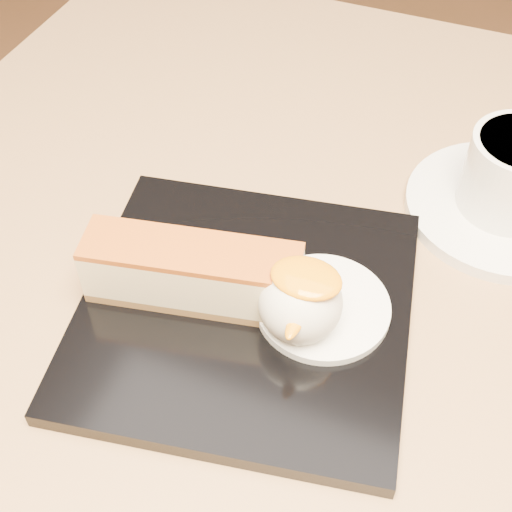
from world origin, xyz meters
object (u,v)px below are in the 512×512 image
at_px(saucer, 503,208).
at_px(ice_cream_scoop, 300,303).
at_px(cheesecake, 193,273).
at_px(dessert_plate, 245,310).
at_px(table, 325,415).

bearing_deg(saucer, ice_cream_scoop, -122.01).
bearing_deg(cheesecake, dessert_plate, -3.12).
bearing_deg(table, ice_cream_scoop, -114.55).
distance_m(dessert_plate, saucer, 0.22).
distance_m(table, dessert_plate, 0.17).
height_order(ice_cream_scoop, saucer, ice_cream_scoop).
height_order(table, cheesecake, cheesecake).
xyz_separation_m(table, dessert_plate, (-0.06, -0.03, 0.16)).
height_order(dessert_plate, ice_cream_scoop, ice_cream_scoop).
bearing_deg(dessert_plate, ice_cream_scoop, -7.13).
distance_m(cheesecake, saucer, 0.25).
distance_m(ice_cream_scoop, saucer, 0.21).
bearing_deg(table, cheesecake, -156.96).
bearing_deg(ice_cream_scoop, table, 65.45).
bearing_deg(dessert_plate, cheesecake, -171.87).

